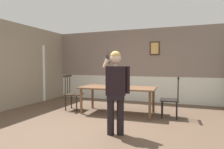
{
  "coord_description": "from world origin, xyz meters",
  "views": [
    {
      "loc": [
        1.86,
        -4.06,
        1.36
      ],
      "look_at": [
        0.33,
        -0.06,
        1.15
      ],
      "focal_mm": 31.15,
      "sensor_mm": 36.0,
      "label": 1
    }
  ],
  "objects": [
    {
      "name": "chair_near_window",
      "position": [
        1.52,
        1.12,
        0.49
      ],
      "size": [
        0.48,
        0.48,
        1.06
      ],
      "rotation": [
        0.0,
        0.0,
        1.63
      ],
      "color": "black",
      "rests_on": "ground_plane"
    },
    {
      "name": "ground_plane",
      "position": [
        0.0,
        0.0,
        0.0
      ],
      "size": [
        7.06,
        7.06,
        0.0
      ],
      "primitive_type": "plane",
      "color": "brown"
    },
    {
      "name": "person_figure",
      "position": [
        0.6,
        -0.54,
        0.92
      ],
      "size": [
        0.5,
        0.33,
        1.63
      ],
      "rotation": [
        0.0,
        0.0,
        3.49
      ],
      "color": "black",
      "rests_on": "ground_plane"
    },
    {
      "name": "dining_table",
      "position": [
        0.08,
        1.06,
        0.67
      ],
      "size": [
        2.13,
        1.04,
        0.75
      ],
      "rotation": [
        0.0,
        0.0,
        0.04
      ],
      "color": "brown",
      "rests_on": "ground_plane"
    },
    {
      "name": "room_back_partition",
      "position": [
        0.0,
        3.13,
        1.3
      ],
      "size": [
        6.41,
        0.17,
        2.69
      ],
      "color": "gray",
      "rests_on": "ground_plane"
    },
    {
      "name": "chair_by_doorway",
      "position": [
        -1.36,
        1.01,
        0.5
      ],
      "size": [
        0.49,
        0.49,
        1.06
      ],
      "rotation": [
        0.0,
        0.0,
        4.79
      ],
      "color": "#2D2319",
      "rests_on": "ground_plane"
    }
  ]
}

